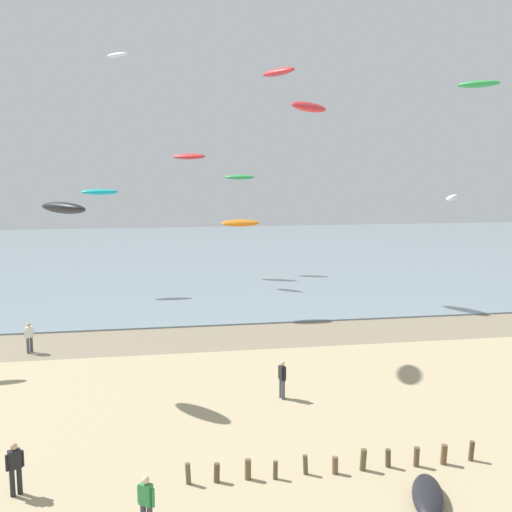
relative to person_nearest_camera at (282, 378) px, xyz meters
name	(u,v)px	position (x,y,z in m)	size (l,w,h in m)	color
wet_sand_strip	(186,339)	(-3.73, 10.21, -0.91)	(120.00, 5.55, 0.01)	gray
sea	(169,254)	(-3.73, 47.98, -0.87)	(160.00, 70.00, 0.10)	gray
groyne_mid	(341,462)	(0.57, -6.75, -0.58)	(10.01, 0.35, 0.76)	brown
person_nearest_camera	(282,378)	(0.00, 0.00, 0.00)	(0.30, 0.55, 1.71)	#4C4C56
person_by_waterline	(15,467)	(-9.83, -6.44, 0.00)	(0.50, 0.37, 1.71)	#232328
person_far_down_beach	(29,337)	(-12.39, 8.95, 0.00)	(0.43, 0.43, 1.71)	#4C4C56
person_trailing_behind	(146,503)	(-5.81, -9.18, 0.00)	(0.48, 0.39, 1.71)	#383842
grounded_kite	(428,496)	(2.55, -9.08, -0.66)	(2.60, 0.93, 0.52)	black
kite_aloft_0	(240,223)	(0.43, 15.86, 5.55)	(2.64, 0.85, 0.42)	orange
kite_aloft_2	(240,177)	(2.96, 33.93, 8.53)	(2.99, 0.96, 0.48)	green
kite_aloft_3	(309,107)	(1.30, 0.86, 11.82)	(2.26, 0.72, 0.36)	red
kite_aloft_4	(452,198)	(21.85, 26.89, 6.67)	(3.33, 1.07, 0.53)	white
kite_aloft_5	(189,156)	(-2.00, 33.40, 10.51)	(3.34, 1.07, 0.54)	red
kite_aloft_7	(478,84)	(19.15, 18.48, 15.66)	(3.16, 1.01, 0.51)	green
kite_aloft_8	(63,208)	(-9.39, 2.87, 7.46)	(3.18, 1.02, 0.51)	black
kite_aloft_9	(117,55)	(-8.40, 32.78, 19.58)	(2.59, 0.83, 0.41)	white
kite_aloft_11	(279,72)	(4.42, 22.32, 16.76)	(3.55, 1.14, 0.57)	red
kite_aloft_12	(100,192)	(-9.74, 25.35, 7.43)	(2.94, 0.94, 0.47)	#19B2B7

